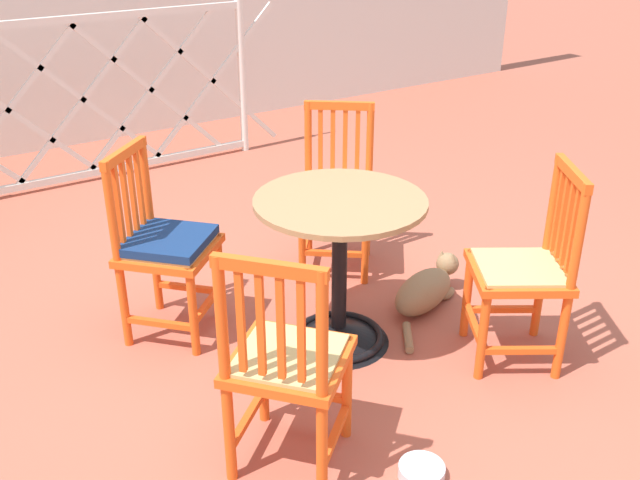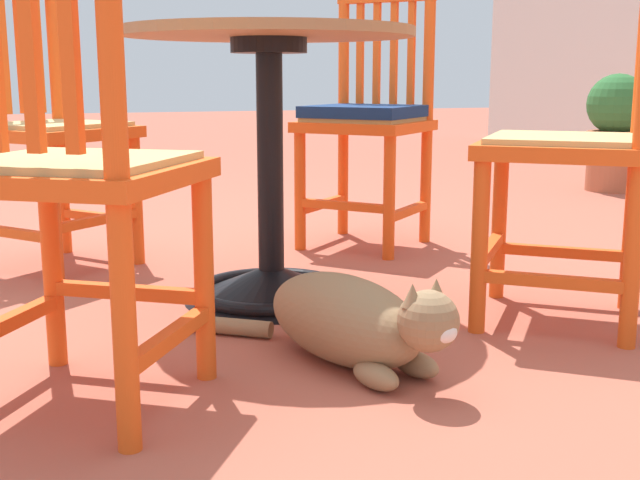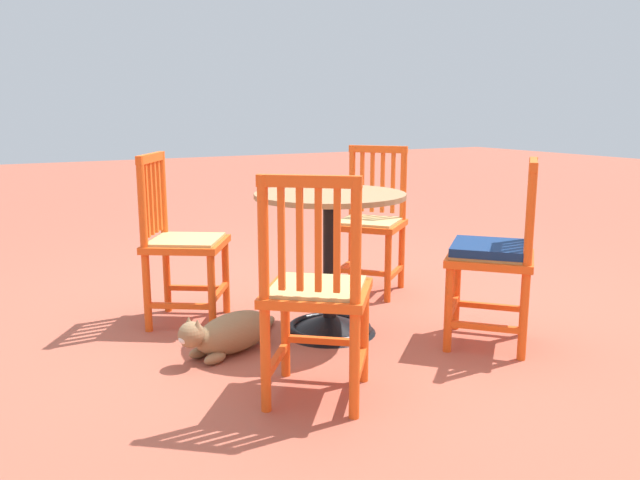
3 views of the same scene
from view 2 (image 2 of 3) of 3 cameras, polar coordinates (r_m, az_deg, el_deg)
The scene contains 8 objects.
ground_plane at distance 2.33m, azimuth -7.39°, elevation -3.81°, with size 24.00×24.00×0.00m, color #AD5642.
cafe_table at distance 2.21m, azimuth -3.46°, elevation 2.98°, with size 0.76×0.76×0.73m.
orange_chair_facing_out at distance 2.73m, azimuth -18.43°, elevation 7.16°, with size 0.56×0.56×0.91m.
orange_chair_tucked_in at distance 1.51m, azimuth -17.16°, elevation 4.31°, with size 0.55×0.55×0.91m.
orange_chair_near_fence at distance 2.09m, azimuth 17.45°, elevation 6.10°, with size 0.56×0.56×0.91m.
orange_chair_by_planter at distance 2.95m, azimuth 3.33°, elevation 8.24°, with size 0.57×0.57×0.91m.
tabby_cat at distance 1.73m, azimuth 2.41°, elevation -5.80°, with size 0.64×0.47×0.23m.
terracotta_planter at distance 4.66m, azimuth 19.92°, elevation 7.27°, with size 0.32×0.32×0.62m.
Camera 2 is at (2.21, -0.44, 0.61)m, focal length 45.92 mm.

